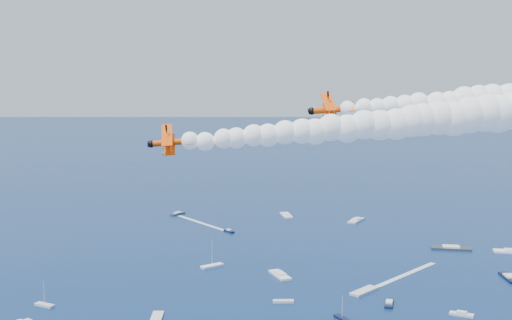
% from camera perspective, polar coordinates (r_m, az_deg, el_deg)
% --- Properties ---
extents(biplane_lead, '(11.69, 13.11, 8.64)m').
position_cam_1_polar(biplane_lead, '(121.38, 6.48, 4.28)').
color(biplane_lead, '#FF4905').
extents(biplane_trail, '(10.81, 11.82, 7.88)m').
position_cam_1_polar(biplane_trail, '(108.31, -7.25, 1.50)').
color(biplane_trail, '#FF4D05').
extents(smoke_trail_lead, '(63.42, 48.73, 11.32)m').
position_cam_1_polar(smoke_trail_lead, '(128.50, 20.08, 5.08)').
color(smoke_trail_lead, white).
extents(smoke_trail_trail, '(63.70, 55.22, 11.32)m').
position_cam_1_polar(smoke_trail_trail, '(111.50, 8.51, 2.84)').
color(smoke_trail_trail, white).
extents(spectator_boats, '(239.45, 178.60, 0.70)m').
position_cam_1_polar(spectator_boats, '(226.97, 9.04, -9.93)').
color(spectator_boats, silver).
rests_on(spectator_boats, ground).
extents(boat_wakes, '(213.23, 183.43, 0.04)m').
position_cam_1_polar(boat_wakes, '(200.56, 6.18, -12.36)').
color(boat_wakes, white).
rests_on(boat_wakes, ground).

